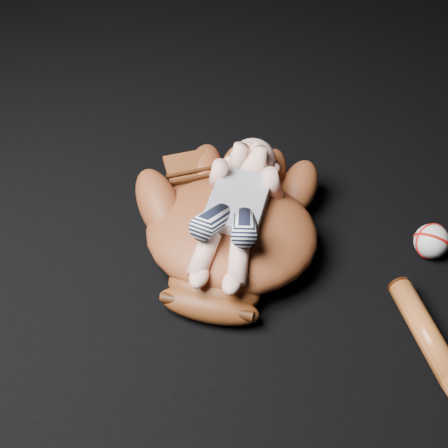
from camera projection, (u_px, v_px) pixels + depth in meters
name	position (u px, v px, depth m)	size (l,w,h in m)	color
baseball_glove	(232.00, 226.00, 1.29)	(0.45, 0.51, 0.16)	#642B15
newborn_baby	(235.00, 209.00, 1.25)	(0.18, 0.39, 0.16)	#EEB199
baseball	(432.00, 241.00, 1.32)	(0.07, 0.07, 0.07)	silver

